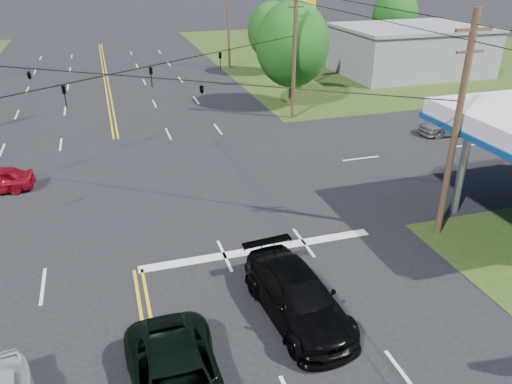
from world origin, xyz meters
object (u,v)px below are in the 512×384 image
object	(u,v)px
tree_right_a	(292,45)
suv_black	(297,296)
pole_right_far	(228,18)
pole_ne	(294,51)
tree_far_r	(395,15)
tree_right_b	(272,31)
pole_se	(456,128)
retail_ne	(410,51)

from	to	relation	value
tree_right_a	suv_black	xyz separation A→B (m)	(-9.03, -24.35, -4.06)
pole_right_far	pole_ne	bearing A→B (deg)	-90.00
tree_right_a	tree_far_r	world-z (taller)	tree_right_a
tree_right_b	tree_far_r	xyz separation A→B (m)	(17.50, 6.00, 0.33)
pole_ne	pole_se	bearing A→B (deg)	-90.00
pole_ne	tree_right_a	distance (m)	3.16
suv_black	tree_right_b	bearing A→B (deg)	67.35
retail_ne	tree_right_a	world-z (taller)	tree_right_a
retail_ne	tree_right_a	xyz separation A→B (m)	(-16.00, -8.00, 2.67)
retail_ne	pole_right_far	size ratio (longest dim) A/B	1.40
pole_se	pole_ne	distance (m)	18.00
pole_right_far	suv_black	world-z (taller)	pole_right_far
pole_ne	tree_right_a	bearing A→B (deg)	71.57
pole_right_far	suv_black	bearing A→B (deg)	-101.26
suv_black	tree_right_a	bearing A→B (deg)	64.60
retail_ne	tree_far_r	size ratio (longest dim) A/B	1.83
pole_ne	tree_right_b	xyz separation A→B (m)	(3.50, 15.00, -0.70)
tree_right_b	suv_black	distance (m)	38.29
tree_right_a	tree_far_r	size ratio (longest dim) A/B	1.07
tree_right_a	retail_ne	bearing A→B (deg)	26.57
pole_right_far	tree_far_r	size ratio (longest dim) A/B	1.31
pole_ne	tree_far_r	xyz separation A→B (m)	(21.00, 21.00, -0.37)
retail_ne	pole_ne	world-z (taller)	pole_ne
retail_ne	suv_black	world-z (taller)	retail_ne
tree_far_r	suv_black	xyz separation A→B (m)	(-29.03, -42.35, -3.74)
retail_ne	suv_black	size ratio (longest dim) A/B	2.52
pole_ne	pole_right_far	world-z (taller)	pole_right_far
retail_ne	tree_far_r	bearing A→B (deg)	68.20
pole_right_far	tree_right_b	bearing A→B (deg)	-48.81
retail_ne	pole_ne	size ratio (longest dim) A/B	1.47
pole_se	pole_ne	bearing A→B (deg)	90.00
tree_far_r	tree_right_a	bearing A→B (deg)	-138.01
retail_ne	pole_se	size ratio (longest dim) A/B	1.47
tree_right_a	tree_right_b	size ratio (longest dim) A/B	1.15
pole_ne	tree_far_r	world-z (taller)	pole_ne
pole_right_far	tree_right_a	world-z (taller)	pole_right_far
pole_se	tree_far_r	xyz separation A→B (m)	(21.00, 39.00, -0.37)
retail_ne	pole_right_far	xyz separation A→B (m)	(-17.00, 8.00, 2.97)
tree_far_r	retail_ne	bearing A→B (deg)	-111.80
tree_far_r	suv_black	distance (m)	51.49
pole_ne	suv_black	xyz separation A→B (m)	(-8.03, -21.35, -4.11)
pole_se	retail_ne	bearing A→B (deg)	59.62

